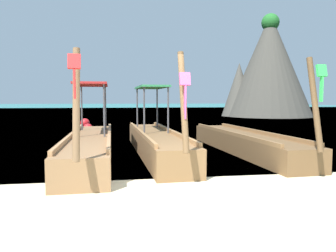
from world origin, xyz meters
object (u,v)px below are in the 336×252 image
at_px(karst_rock, 267,67).
at_px(longtail_boat_red_ribbon, 91,145).
at_px(mooring_buoy_far, 85,123).
at_px(longtail_boat_pink_ribbon, 155,142).
at_px(longtail_boat_green_ribbon, 244,142).
at_px(mooring_buoy_near, 88,128).

bearing_deg(karst_rock, longtail_boat_red_ribbon, -126.03).
height_order(karst_rock, mooring_buoy_far, karst_rock).
xyz_separation_m(longtail_boat_red_ribbon, karst_rock, (14.90, 20.49, 4.36)).
bearing_deg(longtail_boat_pink_ribbon, longtail_boat_green_ribbon, -1.13).
bearing_deg(mooring_buoy_near, longtail_boat_green_ribbon, -51.94).
xyz_separation_m(longtail_boat_green_ribbon, mooring_buoy_near, (-5.31, 6.79, -0.08)).
relative_size(longtail_boat_red_ribbon, longtail_boat_pink_ribbon, 1.01).
distance_m(longtail_boat_red_ribbon, mooring_buoy_near, 7.20).
bearing_deg(longtail_boat_red_ribbon, longtail_boat_pink_ribbon, 13.19).
height_order(longtail_boat_pink_ribbon, mooring_buoy_far, longtail_boat_pink_ribbon).
height_order(longtail_boat_green_ribbon, karst_rock, karst_rock).
bearing_deg(mooring_buoy_near, mooring_buoy_far, 98.43).
bearing_deg(karst_rock, mooring_buoy_far, -147.00).
height_order(longtail_boat_red_ribbon, longtail_boat_pink_ribbon, longtail_boat_pink_ribbon).
xyz_separation_m(longtail_boat_pink_ribbon, mooring_buoy_far, (-3.00, 9.62, -0.11)).
bearing_deg(mooring_buoy_far, mooring_buoy_near, -81.57).
relative_size(mooring_buoy_near, mooring_buoy_far, 0.83).
relative_size(longtail_boat_red_ribbon, karst_rock, 0.74).
bearing_deg(mooring_buoy_near, longtail_boat_pink_ribbon, -69.06).
relative_size(longtail_boat_green_ribbon, mooring_buoy_near, 15.53).
xyz_separation_m(karst_rock, mooring_buoy_near, (-15.63, -13.32, -4.51)).
bearing_deg(longtail_boat_green_ribbon, longtail_boat_pink_ribbon, 178.87).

